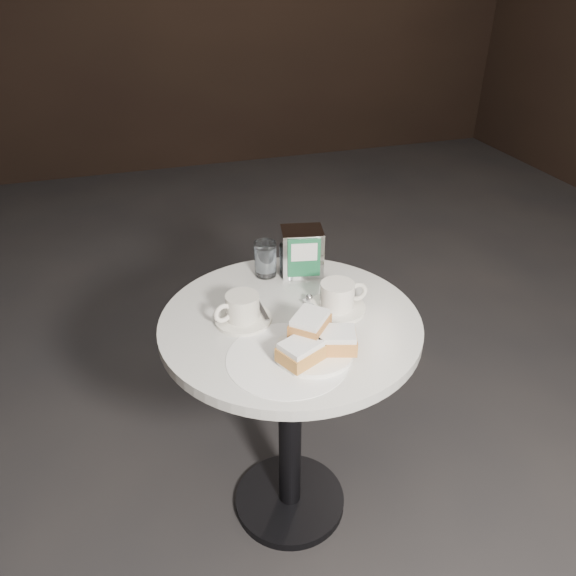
# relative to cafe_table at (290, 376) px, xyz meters

# --- Properties ---
(ground) EXTENTS (7.00, 7.00, 0.00)m
(ground) POSITION_rel_cafe_table_xyz_m (0.00, 0.00, -0.55)
(ground) COLOR black
(ground) RESTS_ON ground
(cafe_table) EXTENTS (0.70, 0.70, 0.74)m
(cafe_table) POSITION_rel_cafe_table_xyz_m (0.00, 0.00, 0.00)
(cafe_table) COLOR black
(cafe_table) RESTS_ON ground
(sugar_spill) EXTENTS (0.33, 0.33, 0.00)m
(sugar_spill) POSITION_rel_cafe_table_xyz_m (-0.06, -0.16, 0.20)
(sugar_spill) COLOR white
(sugar_spill) RESTS_ON cafe_table
(beignet_plate) EXTENTS (0.22, 0.22, 0.10)m
(beignet_plate) POSITION_rel_cafe_table_xyz_m (0.01, -0.16, 0.23)
(beignet_plate) COLOR white
(beignet_plate) RESTS_ON cafe_table
(coffee_cup_left) EXTENTS (0.19, 0.19, 0.08)m
(coffee_cup_left) POSITION_rel_cafe_table_xyz_m (-0.12, 0.03, 0.23)
(coffee_cup_left) COLOR silver
(coffee_cup_left) RESTS_ON cafe_table
(coffee_cup_right) EXTENTS (0.17, 0.16, 0.08)m
(coffee_cup_right) POSITION_rel_cafe_table_xyz_m (0.14, 0.01, 0.23)
(coffee_cup_right) COLOR white
(coffee_cup_right) RESTS_ON cafe_table
(water_glass_left) EXTENTS (0.08, 0.08, 0.11)m
(water_glass_left) POSITION_rel_cafe_table_xyz_m (0.00, 0.25, 0.25)
(water_glass_left) COLOR silver
(water_glass_left) RESTS_ON cafe_table
(water_glass_right) EXTENTS (0.07, 0.07, 0.10)m
(water_glass_right) POSITION_rel_cafe_table_xyz_m (0.07, 0.22, 0.25)
(water_glass_right) COLOR white
(water_glass_right) RESTS_ON cafe_table
(napkin_dispenser) EXTENTS (0.14, 0.12, 0.14)m
(napkin_dispenser) POSITION_rel_cafe_table_xyz_m (0.11, 0.23, 0.27)
(napkin_dispenser) COLOR silver
(napkin_dispenser) RESTS_ON cafe_table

